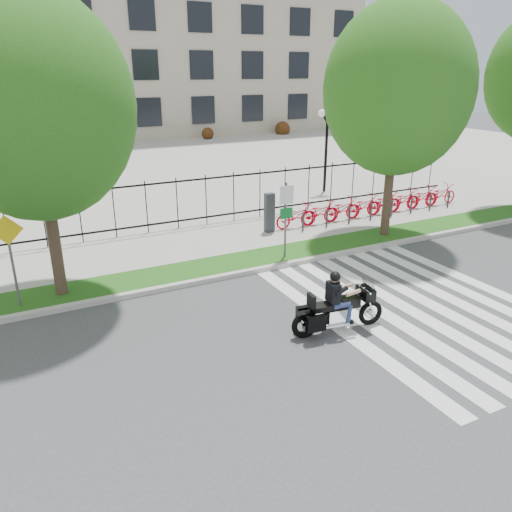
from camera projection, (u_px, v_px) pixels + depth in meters
name	position (u px, v px, depth m)	size (l,w,h in m)	color
ground	(260.00, 349.00, 11.42)	(120.00, 120.00, 0.00)	#3D3D40
curb	(196.00, 282.00, 14.81)	(60.00, 0.20, 0.15)	#ADAAA2
grass_verge	(187.00, 272.00, 15.51)	(60.00, 1.50, 0.15)	#194F13
sidewalk	(162.00, 248.00, 17.60)	(60.00, 3.50, 0.15)	#ADAAA2
plaza	(81.00, 167.00, 32.21)	(80.00, 34.00, 0.10)	#ADAAA2
crosswalk_stripes	(418.00, 306.00, 13.48)	(5.70, 8.00, 0.01)	silver
iron_fence	(147.00, 207.00, 18.67)	(30.00, 0.06, 2.00)	black
office_building	(31.00, 22.00, 45.29)	(60.00, 21.90, 20.15)	#A69A86
lamp_post_right	(327.00, 129.00, 24.56)	(1.06, 0.70, 4.25)	black
street_tree_1	(34.00, 107.00, 12.16)	(4.92, 4.92, 7.83)	#3D2C21
street_tree_2	(398.00, 89.00, 17.03)	(5.11, 5.11, 8.15)	#3D2C21
bike_share_station	(372.00, 204.00, 21.10)	(9.97, 0.85, 1.50)	#2D2D33
sign_pole_regulatory	(286.00, 210.00, 16.04)	(0.50, 0.09, 2.50)	#59595B
sign_pole_warning	(10.00, 249.00, 12.59)	(0.78, 0.09, 2.49)	#59595B
motorcycle_rider	(338.00, 307.00, 11.99)	(2.46, 0.85, 1.90)	black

